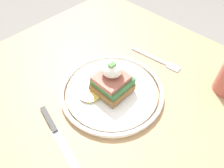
# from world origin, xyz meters

# --- Properties ---
(dining_table) EXTENTS (0.84, 0.75, 0.75)m
(dining_table) POSITION_xyz_m (0.00, 0.00, 0.62)
(dining_table) COLOR tan
(dining_table) RESTS_ON ground_plane
(plate) EXTENTS (0.26, 0.26, 0.02)m
(plate) POSITION_xyz_m (-0.04, 0.02, 0.76)
(plate) COLOR white
(plate) RESTS_ON dining_table
(sandwich) EXTENTS (0.12, 0.10, 0.09)m
(sandwich) POSITION_xyz_m (-0.04, 0.02, 0.80)
(sandwich) COLOR olive
(sandwich) RESTS_ON plate
(fork) EXTENTS (0.03, 0.16, 0.00)m
(fork) POSITION_xyz_m (-0.22, 0.03, 0.76)
(fork) COLOR silver
(fork) RESTS_ON dining_table
(knife) EXTENTS (0.05, 0.18, 0.01)m
(knife) POSITION_xyz_m (0.13, 0.01, 0.76)
(knife) COLOR #2D2D2D
(knife) RESTS_ON dining_table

